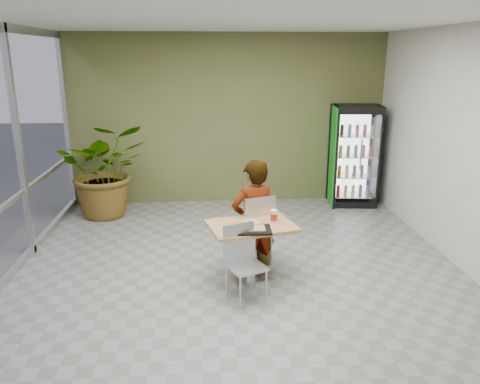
% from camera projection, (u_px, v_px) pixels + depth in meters
% --- Properties ---
extents(ground, '(7.00, 7.00, 0.00)m').
position_uv_depth(ground, '(242.00, 282.00, 6.00)').
color(ground, gray).
rests_on(ground, ground).
extents(room_envelope, '(6.00, 7.00, 3.20)m').
position_uv_depth(room_envelope, '(242.00, 160.00, 5.55)').
color(room_envelope, beige).
rests_on(room_envelope, ground).
extents(dining_table, '(1.20, 0.97, 0.75)m').
position_uv_depth(dining_table, '(251.00, 240.00, 5.94)').
color(dining_table, tan).
rests_on(dining_table, ground).
extents(chair_far, '(0.57, 0.57, 1.01)m').
position_uv_depth(chair_far, '(256.00, 224.00, 6.34)').
color(chair_far, '#B6B9BB').
rests_on(chair_far, ground).
extents(chair_near, '(0.53, 0.53, 0.90)m').
position_uv_depth(chair_near, '(242.00, 256.00, 5.50)').
color(chair_near, '#B6B9BB').
rests_on(chair_near, ground).
extents(seated_woman, '(0.76, 0.61, 1.78)m').
position_uv_depth(seated_woman, '(253.00, 223.00, 6.38)').
color(seated_woman, black).
rests_on(seated_woman, ground).
extents(pizza_plate, '(0.28, 0.22, 0.03)m').
position_uv_depth(pizza_plate, '(252.00, 222.00, 5.93)').
color(pizza_plate, silver).
rests_on(pizza_plate, dining_table).
extents(soda_cup, '(0.09, 0.09, 0.16)m').
position_uv_depth(soda_cup, '(274.00, 216.00, 5.94)').
color(soda_cup, silver).
rests_on(soda_cup, dining_table).
extents(napkin_stack, '(0.15, 0.15, 0.02)m').
position_uv_depth(napkin_stack, '(229.00, 231.00, 5.64)').
color(napkin_stack, silver).
rests_on(napkin_stack, dining_table).
extents(cafeteria_tray, '(0.47, 0.35, 0.03)m').
position_uv_depth(cafeteria_tray, '(252.00, 230.00, 5.66)').
color(cafeteria_tray, black).
rests_on(cafeteria_tray, dining_table).
extents(beverage_fridge, '(0.94, 0.76, 1.90)m').
position_uv_depth(beverage_fridge, '(354.00, 156.00, 8.89)').
color(beverage_fridge, black).
rests_on(beverage_fridge, ground).
extents(potted_plant, '(1.77, 1.62, 1.68)m').
position_uv_depth(potted_plant, '(106.00, 170.00, 8.28)').
color(potted_plant, '#2A5A24').
rests_on(potted_plant, ground).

